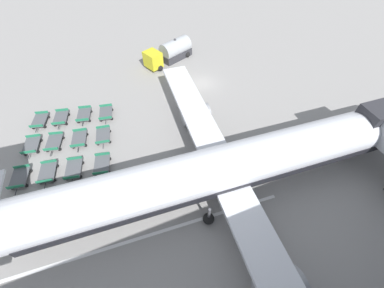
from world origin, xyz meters
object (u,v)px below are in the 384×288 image
object	(u,v)px
baggage_dolly_row_mid_b_col_c	(74,169)
baggage_dolly_row_mid_b_col_b	(79,139)
baggage_dolly_row_near_col_b	(32,145)
baggage_dolly_row_far_col_a	(106,113)
baggage_dolly_row_far_col_c	(102,165)
fuel_tanker_primary	(171,52)
baggage_dolly_row_mid_a_col_c	(48,173)
baggage_dolly_row_far_col_d	(98,200)
baggage_dolly_row_mid_b_col_a	(84,115)
baggage_dolly_row_far_col_b	(103,136)
baggage_dolly_row_mid_a_col_a	(61,118)
baggage_dolly_row_near_col_c	(20,178)
baggage_dolly_row_near_col_a	(40,121)
baggage_dolly_row_mid_a_col_b	(54,142)
airplane	(236,165)
baggage_dolly_row_mid_a_col_d	(39,210)
baggage_dolly_row_near_col_d	(7,216)
baggage_dolly_row_mid_b_col_d	(70,205)

from	to	relation	value
baggage_dolly_row_mid_b_col_c	baggage_dolly_row_mid_b_col_b	bearing A→B (deg)	167.85
baggage_dolly_row_near_col_b	baggage_dolly_row_mid_b_col_c	distance (m)	6.68
baggage_dolly_row_far_col_a	baggage_dolly_row_far_col_c	size ratio (longest dim) A/B	1.00
fuel_tanker_primary	baggage_dolly_row_mid_b_col_b	bearing A→B (deg)	-50.12
baggage_dolly_row_mid_a_col_c	baggage_dolly_row_far_col_d	world-z (taller)	same
baggage_dolly_row_mid_b_col_a	baggage_dolly_row_far_col_b	bearing A→B (deg)	20.60
baggage_dolly_row_mid_a_col_a	baggage_dolly_row_mid_b_col_b	xyz separation A→B (m)	(4.55, 1.83, 0.00)
baggage_dolly_row_near_col_b	baggage_dolly_row_near_col_c	size ratio (longest dim) A/B	1.00
baggage_dolly_row_near_col_a	baggage_dolly_row_near_col_c	distance (m)	8.44
baggage_dolly_row_mid_b_col_a	baggage_dolly_row_mid_b_col_b	xyz separation A→B (m)	(4.05, -0.93, 0.00)
baggage_dolly_row_mid_a_col_b	baggage_dolly_row_far_col_a	size ratio (longest dim) A/B	1.00
airplane	baggage_dolly_row_mid_a_col_b	distance (m)	20.69
fuel_tanker_primary	baggage_dolly_row_near_col_c	size ratio (longest dim) A/B	2.60
baggage_dolly_row_mid_a_col_d	baggage_dolly_row_mid_b_col_b	distance (m)	8.83
baggage_dolly_row_near_col_a	baggage_dolly_row_far_col_b	distance (m)	8.88
baggage_dolly_row_near_col_a	baggage_dolly_row_mid_a_col_a	bearing A→B (deg)	79.20
baggage_dolly_row_mid_a_col_a	baggage_dolly_row_mid_a_col_d	bearing A→B (deg)	-10.90
baggage_dolly_row_near_col_b	baggage_dolly_row_near_col_c	bearing A→B (deg)	-12.87
fuel_tanker_primary	baggage_dolly_row_far_col_a	size ratio (longest dim) A/B	2.60
baggage_dolly_row_far_col_c	airplane	bearing A→B (deg)	59.58
baggage_dolly_row_near_col_d	baggage_dolly_row_far_col_d	world-z (taller)	same
fuel_tanker_primary	baggage_dolly_row_mid_a_col_a	world-z (taller)	fuel_tanker_primary
baggage_dolly_row_mid_a_col_a	baggage_dolly_row_far_col_b	bearing A→B (deg)	41.38
baggage_dolly_row_mid_a_col_c	baggage_dolly_row_far_col_d	xyz separation A→B (m)	(5.14, 4.40, 0.00)
fuel_tanker_primary	baggage_dolly_row_near_col_c	distance (m)	27.36
baggage_dolly_row_mid_a_col_c	baggage_dolly_row_mid_a_col_d	xyz separation A→B (m)	(4.15, -0.76, 0.00)
baggage_dolly_row_near_col_c	baggage_dolly_row_mid_b_col_d	world-z (taller)	same
baggage_dolly_row_mid_b_col_d	baggage_dolly_row_far_col_c	world-z (taller)	same
baggage_dolly_row_mid_b_col_b	baggage_dolly_row_far_col_c	size ratio (longest dim) A/B	1.00
baggage_dolly_row_near_col_c	baggage_dolly_row_near_col_a	bearing A→B (deg)	167.85
baggage_dolly_row_mid_a_col_a	baggage_dolly_row_far_col_a	distance (m)	5.53
baggage_dolly_row_far_col_b	baggage_dolly_row_mid_a_col_b	bearing A→B (deg)	-101.15
fuel_tanker_primary	baggage_dolly_row_far_col_c	size ratio (longest dim) A/B	2.60
baggage_dolly_row_near_col_b	baggage_dolly_row_mid_a_col_a	distance (m)	4.80
baggage_dolly_row_near_col_a	baggage_dolly_row_mid_a_col_a	distance (m)	2.49
baggage_dolly_row_mid_a_col_a	baggage_dolly_row_mid_a_col_b	world-z (taller)	same
airplane	baggage_dolly_row_mid_b_col_a	distance (m)	20.49
baggage_dolly_row_near_col_d	baggage_dolly_row_mid_b_col_b	size ratio (longest dim) A/B	1.00
baggage_dolly_row_mid_b_col_c	baggage_dolly_row_far_col_c	xyz separation A→B (m)	(0.54, 2.81, 0.00)
baggage_dolly_row_near_col_c	baggage_dolly_row_mid_b_col_d	size ratio (longest dim) A/B	1.00
baggage_dolly_row_near_col_b	baggage_dolly_row_mid_a_col_c	world-z (taller)	same
fuel_tanker_primary	baggage_dolly_row_mid_a_col_b	xyz separation A→B (m)	(12.67, -18.51, -0.92)
baggage_dolly_row_near_col_c	baggage_dolly_row_mid_b_col_d	xyz separation A→B (m)	(5.01, 4.52, 0.00)
baggage_dolly_row_near_col_d	baggage_dolly_row_far_col_a	bearing A→B (deg)	135.26
airplane	baggage_dolly_row_mid_b_col_b	bearing A→B (deg)	-130.31
baggage_dolly_row_mid_b_col_b	baggage_dolly_row_mid_b_col_c	bearing A→B (deg)	-12.15
baggage_dolly_row_mid_b_col_d	baggage_dolly_row_far_col_a	size ratio (longest dim) A/B	1.00
airplane	baggage_dolly_row_mid_a_col_c	xyz separation A→B (m)	(-8.06, -17.20, -2.79)
fuel_tanker_primary	baggage_dolly_row_near_col_a	bearing A→B (deg)	-67.83
baggage_dolly_row_mid_a_col_c	baggage_dolly_row_far_col_b	bearing A→B (deg)	116.87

